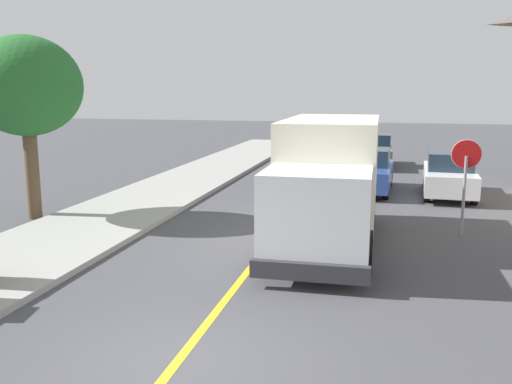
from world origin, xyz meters
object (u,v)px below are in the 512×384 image
object	(u,v)px
stop_sign	(466,169)
parked_car_mid	(374,151)
parked_car_near	(368,171)
parked_van_across	(449,175)
street_tree_near	(26,87)
box_truck	(329,176)

from	to	relation	value
stop_sign	parked_car_mid	bearing A→B (deg)	101.52
stop_sign	parked_car_near	bearing A→B (deg)	114.43
parked_car_near	parked_car_mid	world-z (taller)	same
parked_car_near	parked_car_mid	bearing A→B (deg)	89.56
parked_van_across	street_tree_near	distance (m)	14.95
street_tree_near	stop_sign	bearing A→B (deg)	4.16
street_tree_near	parked_car_mid	bearing A→B (deg)	55.32
parked_car_near	street_tree_near	distance (m)	12.61
box_truck	parked_car_near	world-z (taller)	box_truck
box_truck	parked_van_across	bearing A→B (deg)	62.95
parked_van_across	parked_car_near	bearing A→B (deg)	174.19
box_truck	parked_car_mid	world-z (taller)	box_truck
parked_car_mid	street_tree_near	xyz separation A→B (m)	(-9.96, -14.40, 3.24)
parked_car_near	parked_car_mid	xyz separation A→B (m)	(0.06, 7.31, 0.00)
box_truck	parked_van_across	distance (m)	8.30
stop_sign	street_tree_near	bearing A→B (deg)	-175.84
parked_car_mid	stop_sign	world-z (taller)	stop_sign
parked_car_mid	parked_van_across	world-z (taller)	same
street_tree_near	box_truck	bearing A→B (deg)	-3.45
parked_car_mid	street_tree_near	size ratio (longest dim) A/B	0.79
parked_car_near	parked_van_across	xyz separation A→B (m)	(3.01, -0.31, 0.00)
parked_van_across	stop_sign	xyz separation A→B (m)	(-0.21, -5.86, 1.06)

